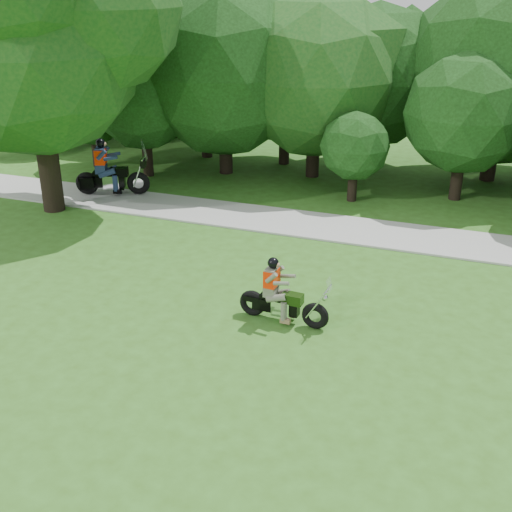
# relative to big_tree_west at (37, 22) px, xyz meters

# --- Properties ---
(ground) EXTENTS (100.00, 100.00, 0.00)m
(ground) POSITION_rel_big_tree_west_xyz_m (10.54, -6.85, -5.76)
(ground) COLOR #345F1B
(ground) RESTS_ON ground
(walkway) EXTENTS (60.00, 2.20, 0.06)m
(walkway) POSITION_rel_big_tree_west_xyz_m (10.54, 1.15, -5.73)
(walkway) COLOR #ACACA6
(walkway) RESTS_ON ground
(tree_line) EXTENTS (39.30, 11.74, 7.63)m
(tree_line) POSITION_rel_big_tree_west_xyz_m (10.29, 7.90, -2.10)
(tree_line) COLOR black
(tree_line) RESTS_ON ground
(big_tree_west) EXTENTS (8.64, 6.56, 9.96)m
(big_tree_west) POSITION_rel_big_tree_west_xyz_m (0.00, 0.00, 0.00)
(big_tree_west) COLOR black
(big_tree_west) RESTS_ON ground
(chopper_motorcycle) EXTENTS (2.10, 0.56, 1.50)m
(chopper_motorcycle) POSITION_rel_big_tree_west_xyz_m (9.26, -4.80, -5.20)
(chopper_motorcycle) COLOR black
(chopper_motorcycle) RESTS_ON ground
(touring_motorcycle) EXTENTS (2.48, 1.42, 1.96)m
(touring_motorcycle) POSITION_rel_big_tree_west_xyz_m (0.92, 1.53, -4.98)
(touring_motorcycle) COLOR black
(touring_motorcycle) RESTS_ON walkway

